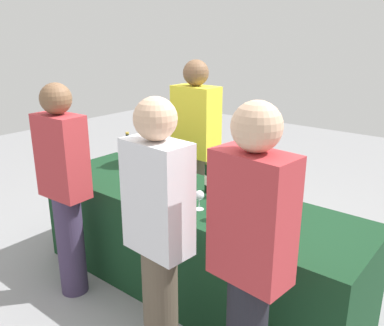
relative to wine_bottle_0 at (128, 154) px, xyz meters
The scene contains 18 objects.
ground_plane 1.26m from the wine_bottle_0, 11.42° to the right, with size 12.00×12.00×0.00m, color gray.
tasting_table 1.02m from the wine_bottle_0, 11.42° to the right, with size 2.59×0.80×0.78m, color #14381E.
wine_bottle_0 is the anchor object (origin of this frame).
wine_bottle_1 0.46m from the wine_bottle_0, ahead, with size 0.07×0.07×0.31m.
wine_bottle_2 0.59m from the wine_bottle_0, ahead, with size 0.07×0.07×0.31m.
wine_bottle_3 0.68m from the wine_bottle_0, ahead, with size 0.07×0.07×0.30m.
wine_bottle_4 0.93m from the wine_bottle_0, ahead, with size 0.08×0.08×0.31m.
wine_bottle_5 1.04m from the wine_bottle_0, ahead, with size 0.07×0.07×0.30m.
wine_bottle_6 1.56m from the wine_bottle_0, ahead, with size 0.07×0.07×0.32m.
wine_glass_0 0.89m from the wine_bottle_0, 17.71° to the right, with size 0.07×0.07×0.14m.
wine_glass_1 1.12m from the wine_bottle_0, 17.75° to the right, with size 0.07×0.07×0.14m.
wine_glass_2 1.32m from the wine_bottle_0, 16.61° to the right, with size 0.07×0.07×0.13m.
wine_glass_3 1.69m from the wine_bottle_0, ahead, with size 0.07×0.07×0.14m.
server_pouring 0.62m from the wine_bottle_0, 52.14° to the left, with size 0.42×0.23×1.70m.
guest_0 0.82m from the wine_bottle_0, 76.24° to the right, with size 0.38×0.22×1.61m.
guest_1 1.57m from the wine_bottle_0, 36.72° to the right, with size 0.38×0.22×1.64m.
guest_2 1.99m from the wine_bottle_0, 26.13° to the right, with size 0.39×0.24×1.66m.
menu_board 1.04m from the wine_bottle_0, 110.42° to the left, with size 0.46×0.03×0.74m, color white.
Camera 1 is at (1.75, -2.17, 1.93)m, focal length 38.13 mm.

